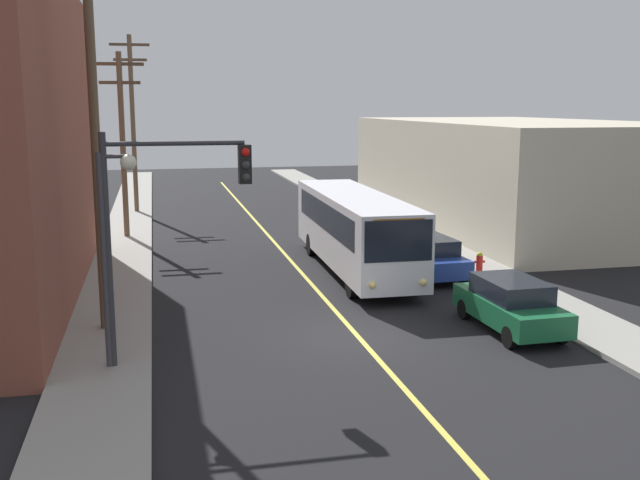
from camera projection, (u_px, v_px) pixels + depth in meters
name	position (u px, v px, depth m)	size (l,w,h in m)	color
ground_plane	(357.00, 336.00, 22.03)	(120.00, 120.00, 0.00)	black
sidewalk_left	(120.00, 272.00, 30.05)	(2.50, 90.00, 0.15)	gray
sidewalk_right	(453.00, 256.00, 33.18)	(2.50, 90.00, 0.15)	gray
lane_stripe_center	(276.00, 244.00, 36.43)	(0.16, 60.00, 0.01)	#D8CC4C
building_right_warehouse	(514.00, 172.00, 42.44)	(12.00, 23.86, 5.89)	beige
city_bus	(354.00, 228.00, 30.28)	(2.78, 12.20, 3.20)	silver
parked_car_green	(510.00, 304.00, 22.40)	(1.91, 4.44, 1.62)	#196038
parked_car_blue	(429.00, 256.00, 29.40)	(1.97, 4.47, 1.62)	navy
utility_pole_near	(94.00, 115.00, 21.21)	(2.40, 0.28, 11.67)	brown
utility_pole_mid	(122.00, 136.00, 36.95)	(2.40, 0.28, 9.22)	brown
utility_pole_far	(133.00, 116.00, 45.65)	(2.40, 0.28, 10.84)	brown
traffic_signal_left_corner	(168.00, 205.00, 18.68)	(3.75, 0.48, 6.00)	#2D2D33
street_lamp_left	(112.00, 229.00, 18.46)	(0.98, 0.40, 5.50)	#38383D
fire_hydrant	(479.00, 262.00, 29.53)	(0.44, 0.26, 0.84)	red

